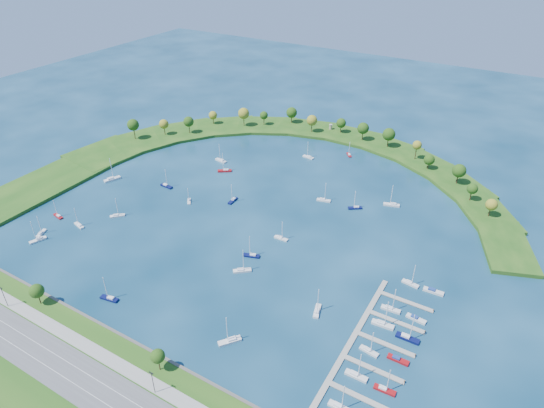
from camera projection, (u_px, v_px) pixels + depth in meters
The scene contains 39 objects.
ground at pixel (259, 212), 255.07m from camera, with size 700.00×700.00×0.00m, color #07283E.
south_shoreline at pixel (76, 373), 164.68m from camera, with size 420.00×43.10×11.60m.
breakwater at pixel (239, 157), 310.10m from camera, with size 286.74×247.64×2.00m.
breakwater_trees at pixel (307, 132), 322.15m from camera, with size 240.82×92.25×14.67m.
harbor_tower at pixel (331, 127), 346.22m from camera, with size 2.60×2.60×3.86m.
dock_system at pixel (368, 351), 173.57m from camera, with size 24.28×82.00×1.60m.
moored_boat_0 at pixel (166, 185), 277.95m from camera, with size 8.36×2.94×12.06m.
moored_boat_1 at pixel (281, 238), 233.36m from camera, with size 7.25×2.04×10.66m.
moored_boat_2 at pixel (355, 207), 257.43m from camera, with size 7.54×6.12×11.29m.
moored_boat_3 at pixel (221, 160), 306.37m from camera, with size 8.79×3.88×12.49m.
moored_boat_4 at pixel (230, 340), 177.25m from camera, with size 7.46×8.64×13.18m.
moored_boat_5 at pixel (58, 216), 250.38m from camera, with size 7.34×3.30×10.42m.
moored_boat_6 at pixel (242, 270), 212.23m from camera, with size 7.89×7.11×12.23m.
moored_boat_7 at pixel (252, 255), 221.53m from camera, with size 8.22×4.63×11.65m.
moored_boat_8 at pixel (38, 239), 232.06m from camera, with size 4.76×8.36×11.85m.
moored_boat_9 at pixel (392, 204), 260.03m from camera, with size 9.16×4.79×12.97m.
moored_boat_10 at pixel (225, 170), 294.36m from camera, with size 8.59×6.91×12.82m.
moored_boat_11 at pixel (308, 157), 310.83m from camera, with size 8.04×3.19×11.49m.
moored_boat_12 at pixel (233, 200), 263.94m from camera, with size 2.38×7.72×11.25m.
moored_boat_13 at pixel (79, 225), 242.95m from camera, with size 7.79×3.90×11.03m.
moored_boat_14 at pixel (324, 200), 264.25m from camera, with size 8.17×4.01×11.57m.
moored_boat_15 at pixel (112, 179), 284.83m from camera, with size 6.39×10.32×14.71m.
moored_boat_16 at pixel (189, 201), 263.41m from camera, with size 5.12×5.96×9.08m.
moored_boat_17 at pixel (349, 154), 313.91m from camera, with size 5.51×6.35×9.71m.
moored_boat_18 at pixel (109, 298), 196.82m from camera, with size 8.42×3.69×11.97m.
moored_boat_19 at pixel (317, 310), 190.66m from camera, with size 4.32×8.28×11.73m.
moored_boat_20 at pixel (41, 233), 237.08m from camera, with size 4.59×7.32×10.44m.
moored_boat_21 at pixel (117, 215), 250.64m from camera, with size 6.86×7.18×11.41m.
docked_boat_0 at pixel (340, 407), 153.51m from camera, with size 8.09×2.28×11.89m.
docked_boat_2 at pixel (356, 375), 164.03m from camera, with size 8.18×2.31×12.01m.
docked_boat_3 at pixel (385, 389), 159.18m from camera, with size 7.66×2.46×11.13m.
docked_boat_4 at pixel (369, 350), 173.27m from camera, with size 7.59×3.10×10.83m.
docked_boat_5 at pixel (398, 359), 170.14m from camera, with size 7.91×2.24×1.61m.
docked_boat_6 at pixel (383, 324), 184.42m from camera, with size 9.01×3.11×13.02m.
docked_boat_7 at pixel (407, 337), 178.49m from camera, with size 9.01×2.59×13.22m.
docked_boat_8 at pixel (391, 309), 191.58m from camera, with size 8.06×2.75×11.65m.
docked_boat_9 at pixel (416, 319), 187.25m from camera, with size 8.20×3.05×1.63m.
docked_boat_10 at pixel (410, 283), 204.87m from camera, with size 7.76×3.14×11.08m.
docked_boat_11 at pixel (433, 291), 200.78m from camera, with size 8.73×2.76×1.76m.
Camera 1 is at (114.51, -181.05, 138.68)m, focal length 30.90 mm.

